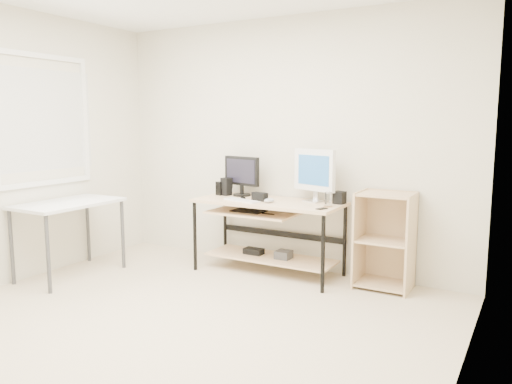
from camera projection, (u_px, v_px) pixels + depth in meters
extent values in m
cube|color=beige|center=(162.00, 332.00, 3.68)|extent=(4.00, 4.00, 0.01)
cube|color=beige|center=(284.00, 144.00, 5.22)|extent=(4.00, 0.01, 2.60)
cube|color=beige|center=(462.00, 169.00, 2.52)|extent=(0.01, 4.00, 2.60)
cube|color=white|center=(43.00, 120.00, 4.95)|extent=(0.01, 1.00, 1.20)
cube|color=beige|center=(268.00, 202.00, 5.00)|extent=(1.50, 0.65, 0.03)
cube|color=beige|center=(253.00, 213.00, 5.05)|extent=(0.90, 0.49, 0.02)
cube|color=beige|center=(271.00, 257.00, 5.13)|extent=(1.35, 0.46, 0.02)
cube|color=black|center=(249.00, 211.00, 5.07)|extent=(0.33, 0.22, 0.01)
cylinder|color=black|center=(268.00, 214.00, 4.91)|extent=(0.14, 0.01, 0.01)
cube|color=#3D3D3F|center=(284.00, 255.00, 5.05)|extent=(0.15, 0.15, 0.08)
cube|color=black|center=(254.00, 251.00, 5.22)|extent=(0.20, 0.12, 0.06)
cylinder|color=black|center=(195.00, 236.00, 5.16)|extent=(0.04, 0.04, 0.72)
cylinder|color=black|center=(225.00, 226.00, 5.65)|extent=(0.04, 0.04, 0.72)
cylinder|color=black|center=(323.00, 254.00, 4.46)|extent=(0.04, 0.04, 0.72)
cylinder|color=black|center=(345.00, 241.00, 4.95)|extent=(0.04, 0.04, 0.72)
cube|color=white|center=(68.00, 203.00, 4.92)|extent=(0.60, 1.00, 0.03)
cylinder|color=#3D3D3F|center=(12.00, 247.00, 4.71)|extent=(0.04, 0.04, 0.72)
cylinder|color=#3D3D3F|center=(88.00, 229.00, 5.50)|extent=(0.04, 0.04, 0.72)
cylinder|color=#3D3D3F|center=(48.00, 254.00, 4.45)|extent=(0.04, 0.04, 0.72)
cylinder|color=#3D3D3F|center=(123.00, 234.00, 5.24)|extent=(0.04, 0.04, 0.72)
cube|color=#D4B384|center=(359.00, 238.00, 4.70)|extent=(0.02, 0.40, 0.90)
cube|color=#D4B384|center=(411.00, 244.00, 4.47)|extent=(0.02, 0.40, 0.90)
cube|color=#D4B384|center=(390.00, 237.00, 4.75)|extent=(0.50, 0.02, 0.90)
cube|color=#D4B384|center=(383.00, 284.00, 4.64)|extent=(0.46, 0.38, 0.02)
cube|color=#D4B384|center=(385.00, 241.00, 4.59)|extent=(0.46, 0.38, 0.02)
cube|color=#D4B384|center=(386.00, 194.00, 4.53)|extent=(0.46, 0.38, 0.02)
cylinder|color=black|center=(242.00, 195.00, 5.33)|extent=(0.19, 0.19, 0.02)
cylinder|color=black|center=(242.00, 190.00, 5.32)|extent=(0.04, 0.04, 0.10)
cube|color=black|center=(242.00, 171.00, 5.29)|extent=(0.46, 0.14, 0.31)
cube|color=black|center=(240.00, 171.00, 5.27)|extent=(0.38, 0.09, 0.24)
cube|color=silver|center=(314.00, 201.00, 4.92)|extent=(0.18, 0.16, 0.01)
cylinder|color=silver|center=(314.00, 196.00, 4.92)|extent=(0.04, 0.04, 0.10)
cube|color=white|center=(314.00, 170.00, 4.88)|extent=(0.48, 0.19, 0.41)
cube|color=#215590|center=(313.00, 170.00, 4.86)|extent=(0.40, 0.13, 0.33)
cube|color=white|center=(242.00, 200.00, 4.97)|extent=(0.43, 0.22, 0.01)
ellipsoid|color=#B5B5BB|center=(269.00, 200.00, 4.87)|extent=(0.10, 0.14, 0.04)
cube|color=black|center=(260.00, 197.00, 4.99)|extent=(0.18, 0.11, 0.08)
cube|color=black|center=(227.00, 192.00, 5.35)|extent=(0.10, 0.10, 0.08)
cube|color=black|center=(226.00, 183.00, 5.34)|extent=(0.11, 0.11, 0.11)
cube|color=black|center=(340.00, 198.00, 4.80)|extent=(0.11, 0.11, 0.12)
cube|color=black|center=(219.00, 188.00, 5.35)|extent=(0.08, 0.06, 0.15)
cylinder|color=black|center=(243.00, 198.00, 5.12)|extent=(0.06, 0.06, 0.02)
cube|color=black|center=(322.00, 209.00, 4.52)|extent=(0.09, 0.12, 0.01)
cylinder|color=#A8794B|center=(328.00, 207.00, 4.63)|extent=(0.09, 0.09, 0.01)
cylinder|color=white|center=(328.00, 199.00, 4.62)|extent=(0.07, 0.07, 0.13)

